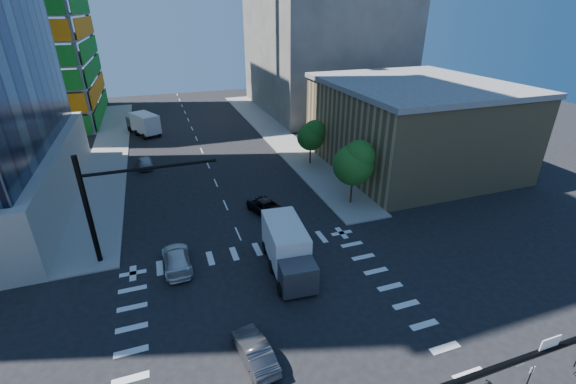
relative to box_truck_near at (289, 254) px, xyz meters
name	(u,v)px	position (x,y,z in m)	size (l,w,h in m)	color
ground	(279,326)	(-2.55, -5.30, -1.58)	(160.00, 160.00, 0.00)	black
road_markings	(279,326)	(-2.55, -5.30, -1.58)	(20.00, 20.00, 0.01)	silver
sidewalk_ne	(276,134)	(9.95, 34.70, -1.51)	(5.00, 60.00, 0.15)	gray
sidewalk_nw	(110,151)	(-15.05, 34.70, -1.51)	(5.00, 60.00, 0.15)	gray
commercial_building	(412,124)	(22.45, 16.70, 3.73)	(20.50, 22.50, 10.60)	#988458
bg_building_ne	(323,35)	(24.45, 49.70, 12.42)	(24.00, 30.00, 28.00)	#5E5855
signal_mast_nw	(107,199)	(-12.55, 6.20, 3.91)	(10.20, 0.40, 9.00)	black
tree_south	(355,162)	(10.08, 8.60, 3.10)	(4.16, 4.16, 6.82)	#382316
tree_north	(312,135)	(10.38, 20.60, 2.40)	(3.54, 3.52, 5.78)	#382316
no_parking_sign	(529,378)	(8.15, -14.30, -0.20)	(0.30, 0.06, 2.20)	black
car_nb_far	(268,208)	(1.09, 9.40, -0.89)	(2.29, 4.97, 1.38)	black
car_sb_near	(177,259)	(-8.19, 3.43, -0.85)	(2.07, 5.08, 1.48)	silver
car_sb_mid	(145,162)	(-10.27, 26.67, -0.85)	(1.74, 4.32, 1.47)	#A0A4A8
car_sb_cross	(254,351)	(-4.68, -7.33, -0.88)	(1.49, 4.29, 1.41)	#414145
box_truck_near	(289,254)	(0.00, 0.00, 0.00)	(3.46, 7.04, 3.58)	black
box_truck_far	(143,125)	(-10.30, 42.05, -0.03)	(5.34, 7.26, 3.50)	black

